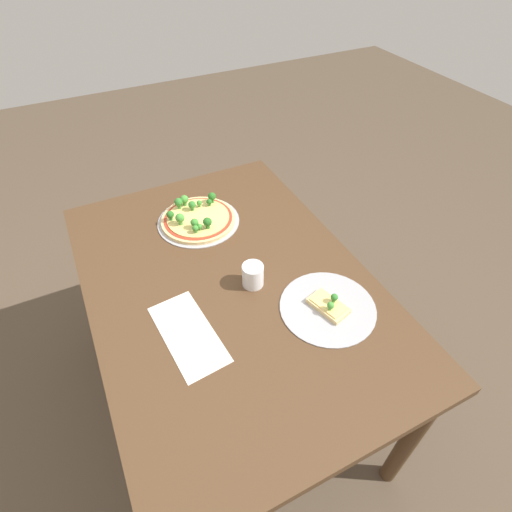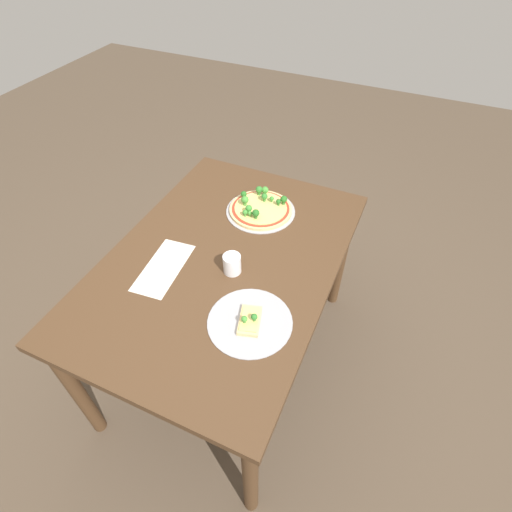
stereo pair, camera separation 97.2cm
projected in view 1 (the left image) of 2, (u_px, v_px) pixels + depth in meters
The scene contains 6 objects.
ground_plane at pixel (236, 390), 1.92m from camera, with size 8.00×8.00×0.00m, color brown.
dining_table at pixel (230, 298), 1.45m from camera, with size 1.35×0.93×0.77m.
pizza_tray_whole at pixel (197, 218), 1.62m from camera, with size 0.33×0.33×0.07m.
pizza_tray_slice at pixel (328, 307), 1.30m from camera, with size 0.31×0.31×0.06m.
drinking_cup at pixel (253, 275), 1.35m from camera, with size 0.07×0.07×0.08m, color white.
paper_menu at pixel (188, 334), 1.23m from camera, with size 0.32×0.15×0.00m, color silver.
Camera 1 is at (-0.89, 0.33, 1.79)m, focal length 28.00 mm.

